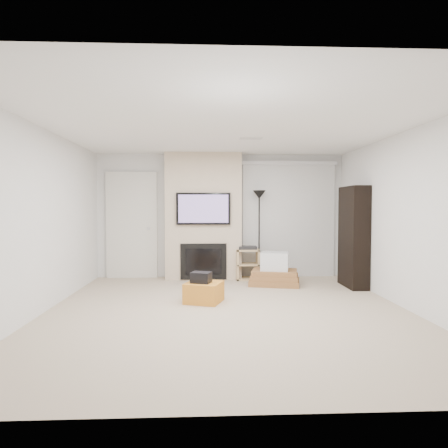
{
  "coord_description": "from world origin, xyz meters",
  "views": [
    {
      "loc": [
        -0.3,
        -5.42,
        1.43
      ],
      "look_at": [
        0.0,
        1.2,
        1.15
      ],
      "focal_mm": 32.0,
      "sensor_mm": 36.0,
      "label": 1
    }
  ],
  "objects_px": {
    "ottoman": "(204,292)",
    "floor_lamp": "(259,209)",
    "av_stand": "(248,262)",
    "bookshelf": "(354,237)",
    "box_stack": "(275,272)"
  },
  "relations": [
    {
      "from": "bookshelf",
      "to": "box_stack",
      "type": "bearing_deg",
      "value": 169.62
    },
    {
      "from": "box_stack",
      "to": "bookshelf",
      "type": "height_order",
      "value": "bookshelf"
    },
    {
      "from": "av_stand",
      "to": "bookshelf",
      "type": "xyz_separation_m",
      "value": [
        1.82,
        -0.82,
        0.55
      ]
    },
    {
      "from": "ottoman",
      "to": "av_stand",
      "type": "distance_m",
      "value": 2.06
    },
    {
      "from": "ottoman",
      "to": "floor_lamp",
      "type": "xyz_separation_m",
      "value": [
        1.09,
        1.97,
        1.24
      ]
    },
    {
      "from": "bookshelf",
      "to": "floor_lamp",
      "type": "bearing_deg",
      "value": 149.81
    },
    {
      "from": "box_stack",
      "to": "ottoman",
      "type": "bearing_deg",
      "value": -134.92
    },
    {
      "from": "floor_lamp",
      "to": "av_stand",
      "type": "bearing_deg",
      "value": -157.24
    },
    {
      "from": "ottoman",
      "to": "box_stack",
      "type": "xyz_separation_m",
      "value": [
        1.3,
        1.3,
        0.08
      ]
    },
    {
      "from": "ottoman",
      "to": "floor_lamp",
      "type": "relative_size",
      "value": 0.28
    },
    {
      "from": "box_stack",
      "to": "bookshelf",
      "type": "distance_m",
      "value": 1.55
    },
    {
      "from": "box_stack",
      "to": "floor_lamp",
      "type": "bearing_deg",
      "value": 106.79
    },
    {
      "from": "floor_lamp",
      "to": "bookshelf",
      "type": "bearing_deg",
      "value": -30.19
    },
    {
      "from": "ottoman",
      "to": "box_stack",
      "type": "height_order",
      "value": "box_stack"
    },
    {
      "from": "av_stand",
      "to": "box_stack",
      "type": "xyz_separation_m",
      "value": [
        0.44,
        -0.56,
        -0.12
      ]
    }
  ]
}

